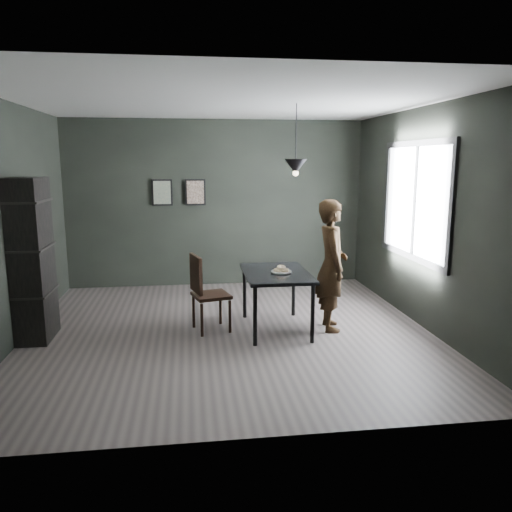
{
  "coord_description": "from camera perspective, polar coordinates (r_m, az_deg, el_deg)",
  "views": [
    {
      "loc": [
        -0.47,
        -6.01,
        2.12
      ],
      "look_at": [
        0.35,
        0.05,
        0.95
      ],
      "focal_mm": 35.0,
      "sensor_mm": 36.0,
      "label": 1
    }
  ],
  "objects": [
    {
      "name": "ceiling",
      "position": [
        6.06,
        -3.37,
        17.25
      ],
      "size": [
        5.0,
        5.0,
        0.02
      ],
      "color": "silver",
      "rests_on": "ground"
    },
    {
      "name": "back_wall",
      "position": [
        8.55,
        -4.56,
        5.97
      ],
      "size": [
        5.0,
        0.1,
        2.8
      ],
      "primitive_type": "cube",
      "color": "black",
      "rests_on": "ground"
    },
    {
      "name": "ground",
      "position": [
        6.39,
        -3.09,
        -8.56
      ],
      "size": [
        5.0,
        5.0,
        0.0
      ],
      "primitive_type": "plane",
      "color": "#3C3634",
      "rests_on": "ground"
    },
    {
      "name": "framed_print_left",
      "position": [
        8.5,
        -10.68,
        7.15
      ],
      "size": [
        0.34,
        0.04,
        0.44
      ],
      "color": "black",
      "rests_on": "ground"
    },
    {
      "name": "shelf_unit",
      "position": [
        6.45,
        -24.24,
        -0.44
      ],
      "size": [
        0.37,
        0.65,
        1.93
      ],
      "primitive_type": "cube",
      "rotation": [
        0.0,
        0.0,
        -0.0
      ],
      "color": "black",
      "rests_on": "ground"
    },
    {
      "name": "donut_pile",
      "position": [
        6.21,
        2.91,
        -1.52
      ],
      "size": [
        0.2,
        0.13,
        0.08
      ],
      "rotation": [
        0.0,
        0.0,
        -0.16
      ],
      "color": "#F3E2BD",
      "rests_on": "white_plate"
    },
    {
      "name": "cafe_table",
      "position": [
        6.27,
        2.33,
        -2.53
      ],
      "size": [
        0.8,
        1.2,
        0.75
      ],
      "color": "black",
      "rests_on": "ground"
    },
    {
      "name": "wood_chair",
      "position": [
        6.26,
        -5.92,
        -3.67
      ],
      "size": [
        0.52,
        0.52,
        0.98
      ],
      "rotation": [
        0.0,
        0.0,
        0.27
      ],
      "color": "black",
      "rests_on": "ground"
    },
    {
      "name": "woman",
      "position": [
        6.34,
        8.63,
        -1.05
      ],
      "size": [
        0.45,
        0.64,
        1.66
      ],
      "primitive_type": "imported",
      "rotation": [
        0.0,
        0.0,
        1.48
      ],
      "color": "black",
      "rests_on": "ground"
    },
    {
      "name": "window_assembly",
      "position": [
        6.89,
        17.7,
        6.0
      ],
      "size": [
        0.04,
        1.96,
        1.56
      ],
      "color": "white",
      "rests_on": "ground"
    },
    {
      "name": "pendant_lamp",
      "position": [
        6.25,
        4.56,
        10.17
      ],
      "size": [
        0.28,
        0.28,
        0.86
      ],
      "color": "black",
      "rests_on": "ground"
    },
    {
      "name": "white_plate",
      "position": [
        6.21,
        2.91,
        -1.86
      ],
      "size": [
        0.23,
        0.23,
        0.01
      ],
      "primitive_type": "cylinder",
      "color": "silver",
      "rests_on": "cafe_table"
    },
    {
      "name": "framed_print_right",
      "position": [
        8.49,
        -6.94,
        7.25
      ],
      "size": [
        0.34,
        0.04,
        0.44
      ],
      "color": "black",
      "rests_on": "ground"
    }
  ]
}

